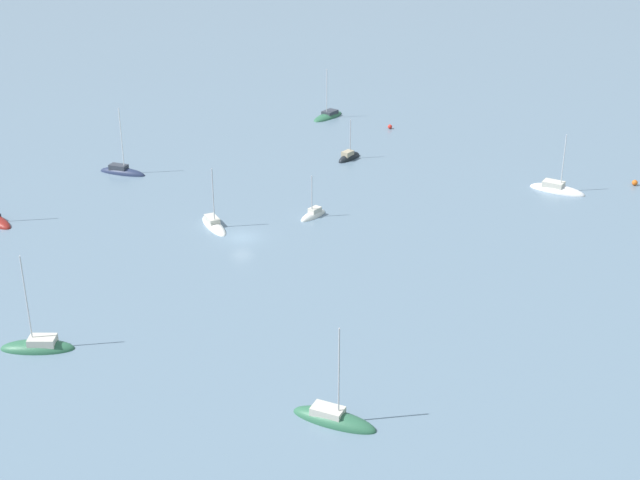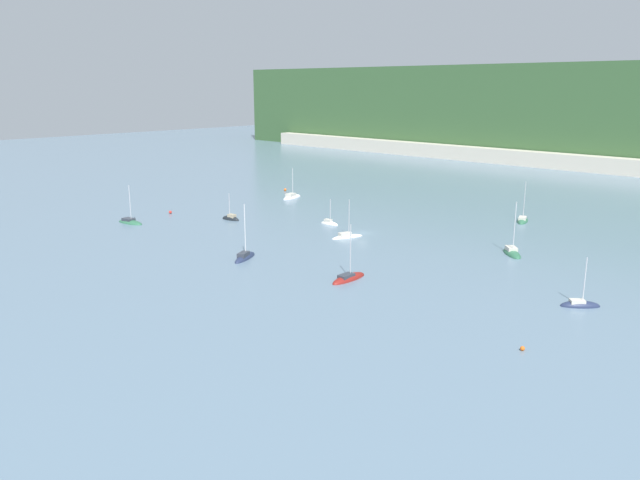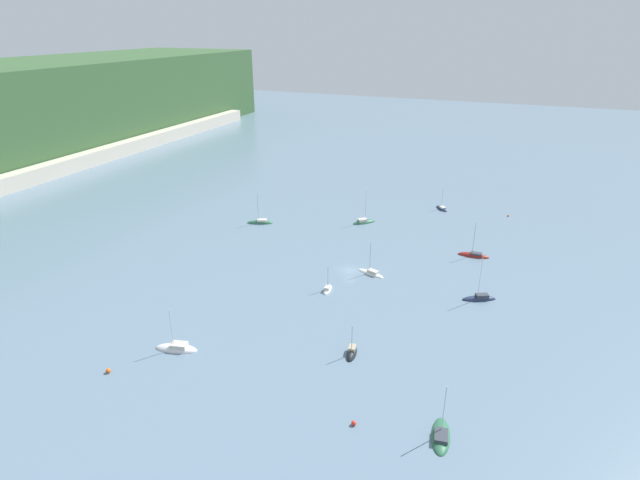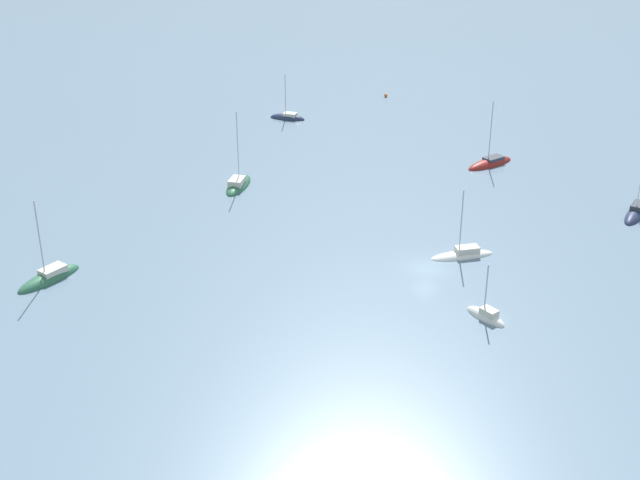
% 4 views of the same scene
% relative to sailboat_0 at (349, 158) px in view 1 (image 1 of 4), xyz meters
% --- Properties ---
extents(ground_plane, '(600.00, 600.00, 0.00)m').
position_rel_sailboat_0_xyz_m(ground_plane, '(31.12, 11.15, -0.11)').
color(ground_plane, slate).
extents(sailboat_0, '(5.25, 2.42, 7.24)m').
position_rel_sailboat_0_xyz_m(sailboat_0, '(0.00, 0.00, 0.00)').
color(sailboat_0, black).
rests_on(sailboat_0, ground_plane).
extents(sailboat_1, '(5.03, 7.57, 10.90)m').
position_rel_sailboat_0_xyz_m(sailboat_1, '(28.70, -19.22, 0.02)').
color(sailboat_1, '#232D4C').
rests_on(sailboat_1, ground_plane).
extents(sailboat_2, '(4.48, 8.33, 9.27)m').
position_rel_sailboat_0_xyz_m(sailboat_2, '(-10.89, 30.16, 0.00)').
color(sailboat_2, silver).
rests_on(sailboat_2, ground_plane).
extents(sailboat_4, '(4.13, 7.42, 8.55)m').
position_rel_sailboat_0_xyz_m(sailboat_4, '(31.38, 5.92, 0.03)').
color(sailboat_4, white).
rests_on(sailboat_4, ground_plane).
extents(sailboat_6, '(4.88, 8.00, 10.15)m').
position_rel_sailboat_0_xyz_m(sailboat_6, '(50.30, 46.16, -0.01)').
color(sailboat_6, '#2D6647').
rests_on(sailboat_6, ground_plane).
extents(sailboat_7, '(4.82, 2.06, 6.51)m').
position_rel_sailboat_0_xyz_m(sailboat_7, '(20.04, 12.61, -0.00)').
color(sailboat_7, white).
rests_on(sailboat_7, ground_plane).
extents(sailboat_8, '(6.86, 6.85, 10.90)m').
position_rel_sailboat_0_xyz_m(sailboat_8, '(62.40, 17.60, 0.01)').
color(sailboat_8, '#2D6647').
rests_on(sailboat_8, ground_plane).
extents(sailboat_9, '(7.90, 3.79, 9.48)m').
position_rel_sailboat_0_xyz_m(sailboat_9, '(-13.80, -18.32, -0.01)').
color(sailboat_9, '#2D6647').
rests_on(sailboat_9, ground_plane).
extents(mooring_buoy_1, '(0.75, 0.75, 0.75)m').
position_rel_sailboat_0_xyz_m(mooring_buoy_1, '(-16.39, -5.94, 0.26)').
color(mooring_buoy_1, red).
rests_on(mooring_buoy_1, ground_plane).
extents(mooring_buoy_2, '(0.81, 0.81, 0.81)m').
position_rel_sailboat_0_xyz_m(mooring_buoy_2, '(-20.80, 36.78, 0.30)').
color(mooring_buoy_2, orange).
rests_on(mooring_buoy_2, ground_plane).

